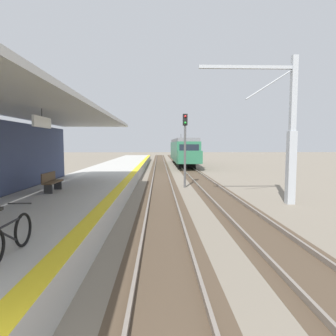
{
  "coord_description": "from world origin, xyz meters",
  "views": [
    {
      "loc": [
        1.72,
        -1.76,
        3.07
      ],
      "look_at": [
        2.1,
        9.98,
        2.1
      ],
      "focal_mm": 30.53,
      "sensor_mm": 36.0,
      "label": 1
    }
  ],
  "objects_px": {
    "platform_bench": "(51,181)",
    "bicycle_beside_commuter": "(9,237)",
    "catenary_pylon_far_side": "(286,134)",
    "rail_signal_post": "(185,143)",
    "approaching_train": "(183,150)"
  },
  "relations": [
    {
      "from": "catenary_pylon_far_side",
      "to": "rail_signal_post",
      "type": "bearing_deg",
      "value": 128.85
    },
    {
      "from": "rail_signal_post",
      "to": "bicycle_beside_commuter",
      "type": "bearing_deg",
      "value": -107.91
    },
    {
      "from": "catenary_pylon_far_side",
      "to": "bicycle_beside_commuter",
      "type": "bearing_deg",
      "value": -136.44
    },
    {
      "from": "rail_signal_post",
      "to": "approaching_train",
      "type": "bearing_deg",
      "value": 85.53
    },
    {
      "from": "bicycle_beside_commuter",
      "to": "rail_signal_post",
      "type": "bearing_deg",
      "value": 72.09
    },
    {
      "from": "bicycle_beside_commuter",
      "to": "catenary_pylon_far_side",
      "type": "xyz_separation_m",
      "value": [
        9.38,
        8.92,
        2.31
      ]
    },
    {
      "from": "approaching_train",
      "to": "platform_bench",
      "type": "height_order",
      "value": "approaching_train"
    },
    {
      "from": "rail_signal_post",
      "to": "catenary_pylon_far_side",
      "type": "xyz_separation_m",
      "value": [
        4.64,
        -5.76,
        0.41
      ]
    },
    {
      "from": "approaching_train",
      "to": "catenary_pylon_far_side",
      "type": "bearing_deg",
      "value": -84.08
    },
    {
      "from": "catenary_pylon_far_side",
      "to": "approaching_train",
      "type": "bearing_deg",
      "value": 95.92
    },
    {
      "from": "bicycle_beside_commuter",
      "to": "catenary_pylon_far_side",
      "type": "relative_size",
      "value": 0.24
    },
    {
      "from": "approaching_train",
      "to": "bicycle_beside_commuter",
      "type": "xyz_separation_m",
      "value": [
        -6.48,
        -36.89,
        -0.88
      ]
    },
    {
      "from": "platform_bench",
      "to": "bicycle_beside_commuter",
      "type": "bearing_deg",
      "value": -75.06
    },
    {
      "from": "rail_signal_post",
      "to": "platform_bench",
      "type": "height_order",
      "value": "rail_signal_post"
    },
    {
      "from": "bicycle_beside_commuter",
      "to": "platform_bench",
      "type": "bearing_deg",
      "value": 104.94
    }
  ]
}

